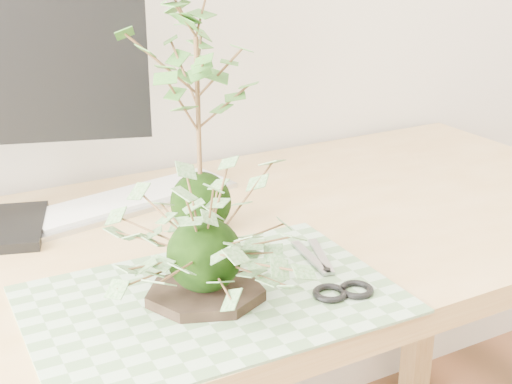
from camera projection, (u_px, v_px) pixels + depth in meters
The scene contains 7 objects.
desk at pixel (214, 284), 1.18m from camera, with size 1.60×0.70×0.74m.
cutting_mat at pixel (212, 299), 0.95m from camera, with size 0.48×0.32×0.00m, color #5B7F50.
stone_dish at pixel (205, 294), 0.94m from camera, with size 0.16×0.16×0.01m, color black.
ivy_kokedama at pixel (203, 222), 0.91m from camera, with size 0.28×0.28×0.20m.
maple_kokedama at pixel (196, 53), 1.06m from camera, with size 0.25×0.25×0.41m.
keyboard at pixel (131, 200), 1.28m from camera, with size 0.41×0.19×0.02m.
scissors at pixel (341, 282), 0.98m from camera, with size 0.10×0.20×0.01m.
Camera 1 is at (-0.48, 0.28, 1.21)m, focal length 50.00 mm.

